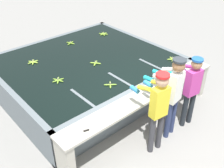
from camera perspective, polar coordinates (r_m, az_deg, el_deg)
name	(u,v)px	position (r m, az deg, el deg)	size (l,w,h in m)	color
ground_plane	(150,131)	(5.78, 8.37, -10.03)	(80.00, 80.00, 0.00)	gray
wash_tank	(86,74)	(6.86, -5.60, 2.19)	(4.14, 3.64, 0.85)	slate
work_ledge	(145,104)	(5.50, 7.11, -4.28)	(4.14, 0.45, 0.85)	#B7B2A3
worker_0	(158,106)	(4.74, 9.92, -4.65)	(0.46, 0.74, 1.72)	#38383D
worker_1	(173,91)	(5.12, 13.19, -1.42)	(0.47, 0.75, 1.77)	navy
worker_2	(191,86)	(5.57, 16.82, -0.38)	(0.47, 0.74, 1.61)	#1E2328
banana_bunch_floating_0	(33,62)	(6.75, -16.82, 4.61)	(0.28, 0.26, 0.08)	#9EC642
banana_bunch_floating_1	(96,63)	(6.42, -3.60, 4.57)	(0.25, 0.25, 0.08)	#8CB738
banana_bunch_floating_2	(103,34)	(8.12, -1.88, 10.85)	(0.28, 0.27, 0.08)	#8CB738
banana_bunch_floating_3	(110,85)	(5.57, -0.38, -0.14)	(0.24, 0.24, 0.08)	#75A333
banana_bunch_floating_4	(70,43)	(7.58, -9.03, 8.80)	(0.27, 0.27, 0.08)	#7FAD33
banana_bunch_floating_5	(58,80)	(5.85, -11.65, 0.82)	(0.28, 0.27, 0.08)	#75A333
banana_bunch_floating_6	(173,59)	(6.77, 13.07, 5.28)	(0.27, 0.28, 0.08)	#9EC642
knife_0	(90,129)	(4.50, -4.74, -9.80)	(0.34, 0.14, 0.02)	silver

